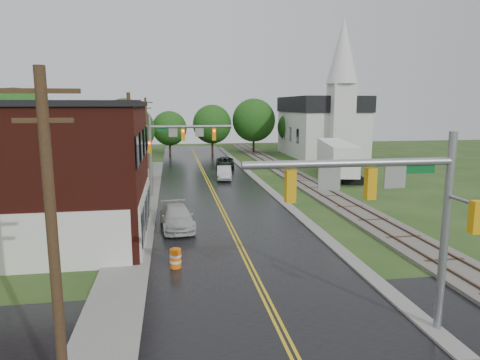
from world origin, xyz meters
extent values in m
cube|color=black|center=(0.00, 30.00, 0.00)|extent=(10.00, 90.00, 0.02)
cube|color=black|center=(0.00, 2.00, 0.00)|extent=(60.00, 9.00, 0.02)
cube|color=gray|center=(5.40, 35.00, 0.00)|extent=(0.80, 70.00, 0.12)
cube|color=gray|center=(-6.20, 25.00, 0.00)|extent=(2.40, 50.00, 0.12)
cube|color=#4B1710|center=(-12.50, 15.00, 4.00)|extent=(14.00, 10.00, 8.00)
cube|color=silver|center=(-5.45, 15.00, 1.50)|extent=(0.10, 9.50, 3.00)
cube|color=black|center=(-12.50, 15.00, 8.15)|extent=(14.30, 10.30, 0.30)
cube|color=tan|center=(-11.00, 26.00, 3.20)|extent=(8.00, 7.00, 6.40)
cube|color=#3F0F0C|center=(-10.00, 35.00, 2.20)|extent=(7.00, 6.00, 4.40)
cube|color=silver|center=(20.00, 55.00, 3.50)|extent=(10.00, 16.00, 7.00)
cube|color=black|center=(20.00, 55.00, 8.20)|extent=(10.40, 16.40, 2.40)
cube|color=silver|center=(20.00, 47.00, 5.50)|extent=(3.20, 3.20, 11.00)
cone|color=silver|center=(20.00, 47.00, 15.50)|extent=(4.40, 4.40, 9.00)
cube|color=#59544C|center=(10.00, 35.00, 0.10)|extent=(3.20, 80.00, 0.20)
cube|color=#4C3828|center=(9.28, 35.00, 0.24)|extent=(0.10, 80.00, 0.12)
cube|color=#4C3828|center=(10.72, 35.00, 0.24)|extent=(0.10, 80.00, 0.12)
cylinder|color=gray|center=(5.60, 2.00, 3.60)|extent=(0.28, 0.28, 7.20)
cylinder|color=gray|center=(2.00, 2.00, 6.20)|extent=(7.20, 0.26, 0.26)
cube|color=orange|center=(2.72, 2.00, 5.50)|extent=(0.32, 0.30, 1.05)
cube|color=orange|center=(-0.02, 2.00, 5.50)|extent=(0.32, 0.30, 1.05)
cube|color=gray|center=(3.58, 2.00, 5.70)|extent=(0.75, 0.06, 0.75)
cube|color=gray|center=(1.28, 2.00, 5.70)|extent=(0.75, 0.06, 0.75)
cube|color=#0C5926|center=(4.30, 2.00, 5.95)|extent=(1.40, 0.04, 0.30)
cylinder|color=gray|center=(-5.60, 27.00, 3.60)|extent=(0.28, 0.28, 7.20)
cylinder|color=gray|center=(-2.00, 27.00, 6.20)|extent=(7.20, 0.26, 0.26)
cube|color=orange|center=(-2.72, 27.00, 5.50)|extent=(0.32, 0.30, 1.05)
cube|color=orange|center=(0.02, 27.00, 5.50)|extent=(0.32, 0.30, 1.05)
cube|color=gray|center=(-3.58, 27.00, 5.70)|extent=(0.75, 0.06, 0.75)
cube|color=gray|center=(-1.28, 27.00, 5.70)|extent=(0.75, 0.06, 0.75)
cube|color=#0C5926|center=(-4.30, 27.00, 5.95)|extent=(1.40, 0.04, 0.30)
sphere|color=#FF0C0C|center=(-2.72, 26.82, 5.83)|extent=(0.20, 0.20, 0.20)
cylinder|color=#382616|center=(-6.80, 0.00, 4.50)|extent=(0.28, 0.28, 9.00)
cube|color=#382616|center=(-6.80, 0.00, 8.40)|extent=(1.80, 0.12, 0.12)
cube|color=#382616|center=(-6.80, 0.00, 7.70)|extent=(1.40, 0.12, 0.12)
cylinder|color=#382616|center=(-6.80, 22.00, 4.50)|extent=(0.28, 0.28, 9.00)
cube|color=#382616|center=(-6.80, 22.00, 8.40)|extent=(1.80, 0.12, 0.12)
cube|color=#382616|center=(-6.80, 22.00, 7.70)|extent=(1.40, 0.12, 0.12)
cylinder|color=#382616|center=(-6.80, 44.00, 4.50)|extent=(0.28, 0.28, 9.00)
cube|color=#382616|center=(-6.80, 44.00, 8.40)|extent=(1.80, 0.12, 0.12)
cube|color=#382616|center=(-6.80, 44.00, 7.70)|extent=(1.40, 0.12, 0.12)
cylinder|color=black|center=(-18.00, 32.00, 1.71)|extent=(0.36, 0.36, 3.42)
sphere|color=#1F4112|center=(-18.00, 32.00, 5.89)|extent=(7.60, 7.60, 7.60)
sphere|color=#1F4112|center=(-17.40, 31.60, 5.23)|extent=(5.32, 5.32, 5.32)
cylinder|color=black|center=(-14.00, 40.00, 1.35)|extent=(0.36, 0.36, 2.70)
sphere|color=#1F4112|center=(-14.00, 40.00, 4.65)|extent=(6.00, 6.00, 6.00)
sphere|color=#1F4112|center=(-13.40, 39.60, 4.12)|extent=(4.20, 4.20, 4.20)
cylinder|color=black|center=(-9.00, 46.00, 1.44)|extent=(0.36, 0.36, 2.88)
sphere|color=#1F4112|center=(-9.00, 46.00, 4.96)|extent=(6.40, 6.40, 6.40)
sphere|color=#1F4112|center=(-8.40, 45.60, 4.40)|extent=(4.48, 4.48, 4.48)
imported|color=black|center=(3.05, 43.52, 0.69)|extent=(2.87, 5.23, 1.39)
imported|color=silver|center=(1.88, 34.94, 0.73)|extent=(2.00, 4.55, 1.45)
imported|color=silver|center=(-3.54, 16.70, 0.73)|extent=(2.48, 5.22, 1.47)
cube|color=black|center=(14.65, 30.01, 0.40)|extent=(2.26, 1.60, 0.80)
cylinder|color=gray|center=(14.65, 37.91, 0.40)|extent=(0.16, 0.16, 0.80)
cube|color=white|center=(14.65, 34.75, 2.38)|extent=(5.30, 12.92, 3.16)
cylinder|color=orange|center=(-3.71, 9.58, 0.50)|extent=(0.65, 0.65, 0.99)
camera|label=1|loc=(-3.75, -11.05, 8.06)|focal=32.00mm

